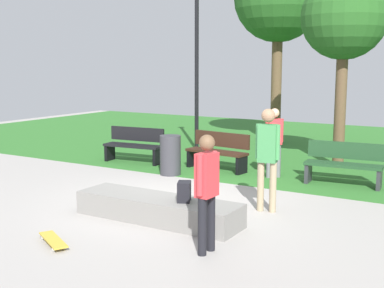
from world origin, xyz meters
name	(u,v)px	position (x,y,z in m)	size (l,w,h in m)	color
ground_plane	(176,201)	(0.00, 0.00, 0.00)	(28.00, 28.00, 0.00)	#9E9993
grass_lawn	(308,145)	(0.00, 7.88, 0.00)	(26.60, 12.23, 0.01)	#2D6B28
concrete_ledge	(158,209)	(0.40, -1.19, 0.20)	(2.87, 0.78, 0.39)	gray
backpack_on_ledge	(184,192)	(0.91, -1.18, 0.55)	(0.28, 0.20, 0.32)	black
skater_performing_trick	(207,185)	(1.82, -2.06, 0.95)	(0.22, 0.43, 1.64)	black
skater_watching	(268,151)	(1.75, 0.22, 1.07)	(0.43, 0.24, 1.81)	tan
skateboard_by_ledge	(53,240)	(-0.23, -2.91, 0.06)	(0.80, 0.56, 0.08)	gold
park_bench_near_lamppost	(218,150)	(-0.68, 2.98, 0.48)	(1.65, 0.69, 0.91)	#331E14
park_bench_far_left	(134,144)	(-3.02, 2.70, 0.48)	(1.64, 0.62, 0.91)	black
park_bench_far_right	(344,163)	(2.39, 2.91, 0.48)	(1.63, 0.60, 0.91)	#1E4223
tree_slender_maple	(344,19)	(1.77, 4.78, 3.64)	(2.07, 2.07, 4.73)	brown
lamp_post	(197,53)	(-2.62, 5.25, 2.88)	(0.28, 0.28, 4.81)	black
trash_bin	(170,155)	(-1.36, 1.90, 0.46)	(0.49, 0.49, 0.93)	#333338
pedestrian_with_backpack	(274,136)	(0.81, 2.86, 0.94)	(0.44, 0.45, 1.58)	slate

